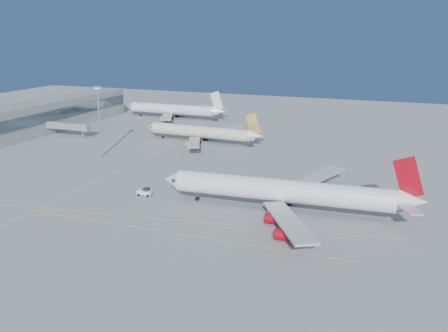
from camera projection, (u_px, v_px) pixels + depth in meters
The scene contains 9 objects.
ground at pixel (182, 212), 140.38m from camera, with size 500.00×500.00×0.00m, color slate.
terminal at pixel (50, 114), 254.56m from camera, with size 18.40×110.00×15.00m.
jet_bridge at pixel (70, 126), 235.94m from camera, with size 23.60×3.60×6.90m.
taxiway_lines at pixel (147, 199), 151.17m from camera, with size 118.86×140.00×0.02m.
airliner_virgin at pixel (287, 192), 140.47m from camera, with size 75.08×67.39×18.52m.
airliner_etihad at pixel (203, 132), 225.09m from camera, with size 58.66×54.15×15.31m.
airliner_third at pixel (174, 110), 284.54m from camera, with size 62.77×58.08×16.89m.
pushback_tug at pixel (145, 192), 154.30m from camera, with size 4.56×3.02×2.46m.
light_mast at pixel (99, 116), 196.53m from camera, with size 2.45×2.45×28.31m.
Camera 1 is at (58.45, -118.71, 50.11)m, focal length 40.00 mm.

